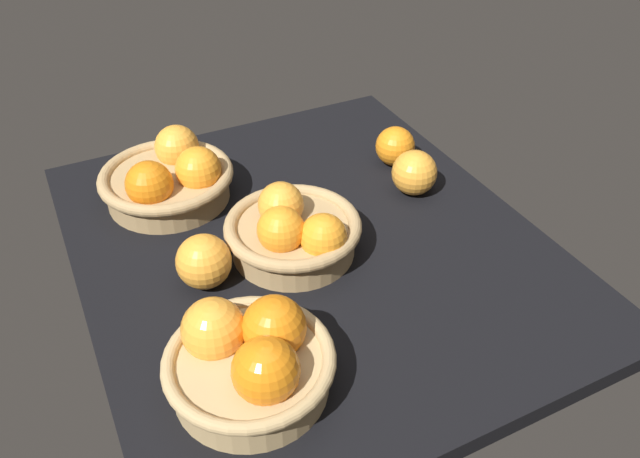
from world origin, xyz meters
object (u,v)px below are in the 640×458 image
Objects in this scene: basket_far_left at (250,359)px; loose_orange_front_gap at (204,261)px; basket_far_right at (170,178)px; loose_orange_side_gap at (414,173)px; loose_orange_back_gap at (395,146)px; basket_center at (294,231)px.

basket_far_left is 2.58× the size of loose_orange_front_gap.
loose_orange_side_gap is at bearing -113.66° from basket_far_right.
basket_far_left reaches higher than loose_orange_back_gap.
loose_orange_front_gap is at bearing 91.85° from basket_center.
loose_orange_back_gap is (16.08, -28.54, -0.62)cm from basket_center.
loose_orange_side_gap is (6.24, -26.41, -0.31)cm from basket_center.
basket_far_right is 24.08cm from loose_orange_front_gap.
basket_far_left is 2.86× the size of loose_orange_back_gap.
basket_center reaches higher than loose_orange_back_gap.
basket_far_left is at bearing 178.00° from loose_orange_front_gap.
basket_far_right is 1.09× the size of basket_far_left.
basket_far_left is 57.66cm from loose_orange_back_gap.
loose_orange_front_gap is at bearing -2.00° from basket_far_left.
basket_far_left is at bearing 176.98° from basket_far_right.
loose_orange_back_gap is (16.56, -43.28, -0.40)cm from loose_orange_front_gap.
loose_orange_back_gap is at bearing -69.06° from loose_orange_front_gap.
basket_center is at bearing -36.13° from basket_far_left.
basket_far_left is 20.72cm from loose_orange_front_gap.
loose_orange_front_gap is at bearing 110.94° from loose_orange_back_gap.
basket_far_right is 2.89× the size of loose_orange_side_gap.
loose_orange_front_gap is at bearing 99.27° from loose_orange_side_gap.
basket_center is 32.77cm from loose_orange_back_gap.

